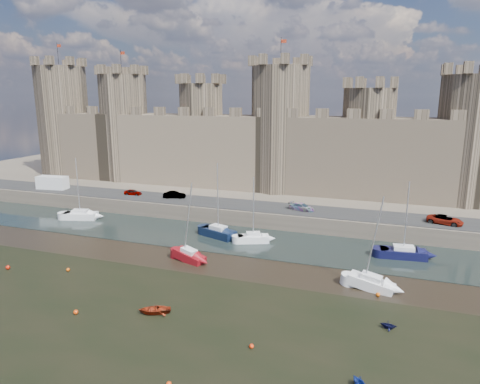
{
  "coord_description": "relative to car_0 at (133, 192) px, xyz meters",
  "views": [
    {
      "loc": [
        21.68,
        -31.03,
        20.27
      ],
      "look_at": [
        3.2,
        22.0,
        7.56
      ],
      "focal_mm": 32.0,
      "sensor_mm": 36.0,
      "label": 1
    }
  ],
  "objects": [
    {
      "name": "ground",
      "position": [
        21.74,
        -34.2,
        -3.04
      ],
      "size": [
        160.0,
        160.0,
        0.0
      ],
      "primitive_type": "plane",
      "color": "black",
      "rests_on": "ground"
    },
    {
      "name": "seaweed_patch",
      "position": [
        21.74,
        -40.2,
        -3.04
      ],
      "size": [
        70.0,
        34.0,
        0.01
      ],
      "primitive_type": "cube",
      "color": "black",
      "rests_on": "ground"
    },
    {
      "name": "water_channel",
      "position": [
        21.74,
        -10.2,
        -3.0
      ],
      "size": [
        160.0,
        12.0,
        0.08
      ],
      "primitive_type": "cube",
      "color": "black",
      "rests_on": "ground"
    },
    {
      "name": "quay",
      "position": [
        21.74,
        25.8,
        -1.79
      ],
      "size": [
        160.0,
        60.0,
        2.5
      ],
      "primitive_type": "cube",
      "color": "#4C443A",
      "rests_on": "ground"
    },
    {
      "name": "road",
      "position": [
        21.74,
        -0.2,
        -0.49
      ],
      "size": [
        160.0,
        7.0,
        0.1
      ],
      "primitive_type": "cube",
      "color": "black",
      "rests_on": "quay"
    },
    {
      "name": "castle",
      "position": [
        21.1,
        13.8,
        8.63
      ],
      "size": [
        108.5,
        11.0,
        29.0
      ],
      "color": "#42382B",
      "rests_on": "quay"
    },
    {
      "name": "car_0",
      "position": [
        0.0,
        0.0,
        0.0
      ],
      "size": [
        3.27,
        1.51,
        1.09
      ],
      "primitive_type": "imported",
      "rotation": [
        0.0,
        0.0,
        1.64
      ],
      "color": "gray",
      "rests_on": "quay"
    },
    {
      "name": "car_1",
      "position": [
        8.34,
        0.23,
        0.1
      ],
      "size": [
        4.12,
        2.48,
        1.28
      ],
      "primitive_type": "imported",
      "rotation": [
        0.0,
        0.0,
        1.88
      ],
      "color": "gray",
      "rests_on": "quay"
    },
    {
      "name": "car_2",
      "position": [
        31.17,
        -0.5,
        0.05
      ],
      "size": [
        4.4,
        2.7,
        1.19
      ],
      "primitive_type": "imported",
      "rotation": [
        0.0,
        0.0,
        1.3
      ],
      "color": "gray",
      "rests_on": "quay"
    },
    {
      "name": "car_3",
      "position": [
        51.68,
        -1.12,
        0.12
      ],
      "size": [
        5.16,
        3.35,
        1.32
      ],
      "primitive_type": "imported",
      "rotation": [
        0.0,
        0.0,
        1.31
      ],
      "color": "gray",
      "rests_on": "quay"
    },
    {
      "name": "van",
      "position": [
        -17.54,
        -0.7,
        0.72
      ],
      "size": [
        6.04,
        3.04,
        2.53
      ],
      "primitive_type": "cube",
      "rotation": [
        0.0,
        0.0,
        0.13
      ],
      "color": "silver",
      "rests_on": "quay"
    },
    {
      "name": "sailboat_0",
      "position": [
        -4.38,
        -9.14,
        -2.24
      ],
      "size": [
        5.86,
        3.6,
        10.25
      ],
      "rotation": [
        0.0,
        0.0,
        0.29
      ],
      "color": "silver",
      "rests_on": "ground"
    },
    {
      "name": "sailboat_1",
      "position": [
        20.85,
        -10.14,
        -2.2
      ],
      "size": [
        5.84,
        3.85,
        10.91
      ],
      "rotation": [
        0.0,
        0.0,
        -0.35
      ],
      "color": "black",
      "rests_on": "ground"
    },
    {
      "name": "sailboat_2",
      "position": [
        26.39,
        -10.69,
        -2.28
      ],
      "size": [
        4.65,
        3.21,
        9.35
      ],
      "rotation": [
        0.0,
        0.0,
        0.39
      ],
      "color": "white",
      "rests_on": "ground"
    },
    {
      "name": "sailboat_3",
      "position": [
        46.17,
        -9.94,
        -2.27
      ],
      "size": [
        5.86,
        2.84,
        9.9
      ],
      "rotation": [
        0.0,
        0.0,
        0.12
      ],
      "color": "black",
      "rests_on": "ground"
    },
    {
      "name": "sailboat_4",
      "position": [
        20.82,
        -19.76,
        -2.3
      ],
      "size": [
        4.63,
        2.92,
        10.1
      ],
      "rotation": [
        0.0,
        0.0,
        -0.31
      ],
      "color": "maroon",
      "rests_on": "ground"
    },
    {
      "name": "sailboat_5",
      "position": [
        42.71,
        -20.58,
        -2.3
      ],
      "size": [
        5.03,
        2.71,
        10.28
      ],
      "rotation": [
        0.0,
        0.0,
        -0.19
      ],
      "color": "silver",
      "rests_on": "ground"
    },
    {
      "name": "dinghy_4",
      "position": [
        23.51,
        -32.82,
        -2.73
      ],
      "size": [
        3.7,
        3.36,
        0.63
      ],
      "primitive_type": "imported",
      "rotation": [
        1.57,
        0.0,
        5.22
      ],
      "color": "maroon",
      "rests_on": "ground"
    },
    {
      "name": "dinghy_5",
      "position": [
        42.72,
        -37.51,
        -2.61
      ],
      "size": [
        2.12,
        2.15,
        0.86
      ],
      "primitive_type": "imported",
      "rotation": [
        1.57,
        0.0,
        0.69
      ],
      "color": "navy",
      "rests_on": "ground"
    },
    {
      "name": "dinghy_7",
      "position": [
        44.57,
        -28.45,
        -2.67
      ],
      "size": [
        1.43,
        1.25,
        0.74
      ],
      "primitive_type": "imported",
      "rotation": [
        1.57,
        0.0,
        1.6
      ],
      "color": "black",
      "rests_on": "ground"
    },
    {
      "name": "buoy_0",
      "position": [
        1.59,
        -29.33,
        -2.79
      ],
      "size": [
        0.5,
        0.5,
        0.5
      ],
      "primitive_type": "sphere",
      "color": "red",
      "rests_on": "ground"
    },
    {
      "name": "buoy_1",
      "position": [
        8.76,
        -27.43,
        -2.83
      ],
      "size": [
        0.43,
        0.43,
        0.43
      ],
      "primitive_type": "sphere",
      "color": "#CA4A08",
      "rests_on": "ground"
    },
    {
      "name": "buoy_2",
      "position": [
        29.84,
        -41.71,
        -2.85
      ],
      "size": [
        0.38,
        0.38,
        0.38
      ],
      "primitive_type": "sphere",
      "color": "#E63D0A",
      "rests_on": "ground"
    },
    {
      "name": "buoy_3",
      "position": [
        43.5,
        -22.2,
        -2.82
      ],
      "size": [
        0.44,
        0.44,
        0.44
      ],
      "primitive_type": "sphere",
      "color": "#D95509",
      "rests_on": "ground"
    },
    {
      "name": "buoy_4",
      "position": [
        16.55,
        -35.46,
        -2.81
      ],
      "size": [
        0.46,
        0.46,
        0.46
      ],
      "primitive_type": "sphere",
      "color": "#CC3A09",
      "rests_on": "ground"
    },
    {
      "name": "buoy_5",
      "position": [
        34.0,
        -35.31,
        -2.84
      ],
      "size": [
        0.4,
        0.4,
        0.4
      ],
      "primitive_type": "sphere",
      "color": "red",
      "rests_on": "ground"
    }
  ]
}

